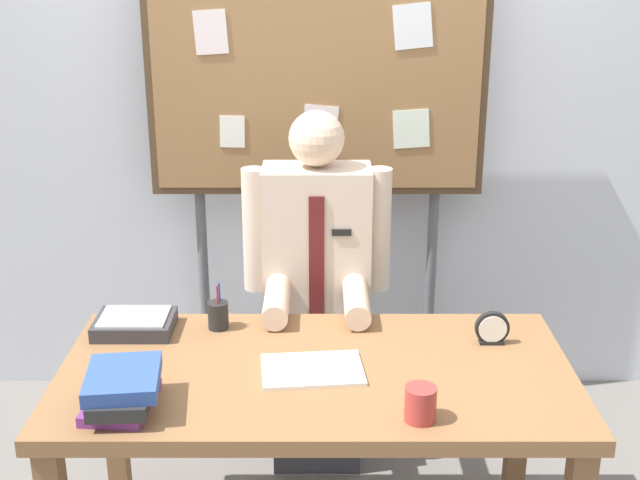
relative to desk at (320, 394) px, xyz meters
name	(u,v)px	position (x,y,z in m)	size (l,w,h in m)	color
back_wall	(321,98)	(0.00, 1.30, 0.70)	(6.40, 0.08, 2.70)	silver
desk	(320,394)	(0.00, 0.00, 0.00)	(1.58, 0.81, 0.74)	brown
person	(321,307)	(0.00, 0.65, 0.01)	(0.55, 0.56, 1.42)	#2D2D33
bulletin_board	(321,84)	(0.00, 1.10, 0.79)	(1.38, 0.09, 1.97)	#4C3823
book_stack	(126,389)	(-0.54, -0.23, 0.15)	(0.22, 0.27, 0.12)	#72337F
open_notebook	(316,370)	(-0.01, -0.02, 0.10)	(0.31, 0.22, 0.01)	white
desk_clock	(496,330)	(0.57, 0.17, 0.14)	(0.11, 0.04, 0.11)	black
coffee_mug	(424,404)	(0.29, -0.29, 0.14)	(0.09, 0.09, 0.10)	#B23833
pen_holder	(222,315)	(-0.33, 0.29, 0.14)	(0.07, 0.07, 0.16)	#262626
paper_tray	(139,323)	(-0.61, 0.26, 0.12)	(0.26, 0.20, 0.06)	#333338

